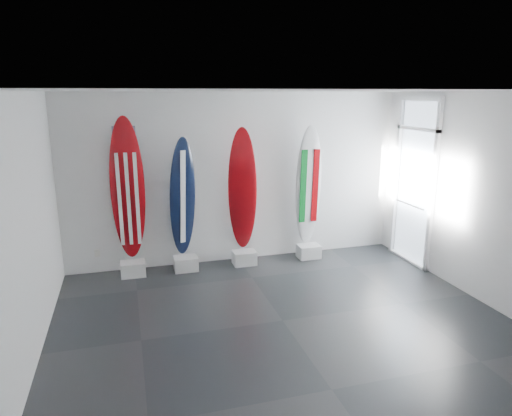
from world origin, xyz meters
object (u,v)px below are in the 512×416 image
object	(u,v)px
surfboard_navy	(183,198)
surfboard_italy	(308,186)
surfboard_swiss	(242,190)
surfboard_usa	(128,190)

from	to	relation	value
surfboard_navy	surfboard_italy	size ratio (longest dim) A/B	0.94
surfboard_swiss	surfboard_navy	bearing A→B (deg)	-165.26
surfboard_navy	surfboard_swiss	size ratio (longest dim) A/B	0.93
surfboard_navy	surfboard_swiss	bearing A→B (deg)	-16.56
surfboard_swiss	surfboard_italy	size ratio (longest dim) A/B	1.00
surfboard_usa	surfboard_italy	size ratio (longest dim) A/B	1.10
surfboard_usa	surfboard_navy	distance (m)	0.90
surfboard_navy	surfboard_italy	xyz separation A→B (m)	(2.27, 0.00, 0.07)
surfboard_navy	surfboard_usa	bearing A→B (deg)	163.44
surfboard_usa	surfboard_italy	world-z (taller)	surfboard_usa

